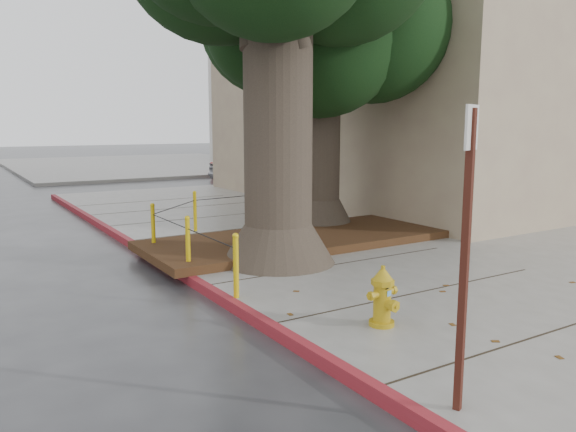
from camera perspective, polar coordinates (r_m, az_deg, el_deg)
name	(u,v)px	position (r m, az deg, el deg)	size (l,w,h in m)	color
ground	(393,308)	(8.29, 10.61, -9.17)	(140.00, 140.00, 0.00)	#28282B
sidewalk_main	(511,233)	(14.27, 21.72, -1.60)	(16.00, 26.00, 0.15)	slate
sidewalk_far	(145,164)	(37.61, -14.30, 5.11)	(16.00, 20.00, 0.15)	slate
curb_red	(195,282)	(9.27, -9.45, -6.66)	(0.14, 26.00, 0.16)	maroon
planter_bed	(298,239)	(11.76, 1.03, -2.37)	(6.40, 2.60, 0.16)	black
building_corner	(445,55)	(21.10, 15.70, 15.45)	(12.00, 13.00, 10.00)	tan
building_side_white	(308,96)	(38.33, 2.07, 12.08)	(10.00, 10.00, 9.00)	silver
building_side_grey	(328,82)	(46.76, 4.13, 13.39)	(12.00, 14.00, 12.00)	slate
tree_far	(328,20)	(13.89, 4.08, 19.27)	(4.50, 3.80, 7.17)	#4C3F33
bollard_ring	(211,223)	(11.26, -7.87, -0.73)	(3.79, 5.39, 0.95)	gold
fire_hydrant	(383,297)	(7.03, 9.59, -8.08)	(0.40, 0.37, 0.76)	#BF9813
signpost	(466,243)	(4.88, 17.60, -2.67)	(0.25, 0.11, 2.61)	#471911
car_silver	(248,168)	(26.40, -4.07, 4.91)	(1.45, 3.61, 1.23)	#B2B3B8
car_red	(244,166)	(28.41, -4.50, 5.04)	(1.12, 3.22, 1.06)	#9A120E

